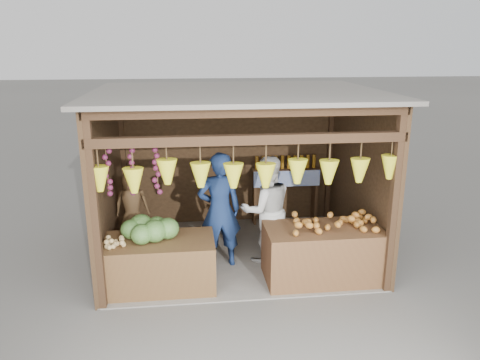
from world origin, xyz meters
name	(u,v)px	position (x,y,z in m)	size (l,w,h in m)	color
ground	(238,253)	(0.00, 0.00, 0.00)	(80.00, 80.00, 0.00)	#514F49
stall_structure	(236,156)	(-0.03, -0.04, 1.67)	(4.30, 3.30, 2.66)	slate
back_shelf	(285,179)	(1.05, 1.28, 0.87)	(1.25, 0.32, 1.32)	#382314
counter_left	(160,264)	(-1.21, -0.96, 0.36)	(1.54, 0.85, 0.71)	#52321B
counter_right	(322,254)	(1.12, -1.01, 0.40)	(1.66, 0.85, 0.80)	#4F2E1A
stool	(135,247)	(-1.67, 0.08, 0.17)	(0.35, 0.35, 0.33)	black
man_standing	(220,211)	(-0.32, -0.40, 0.91)	(0.66, 0.43, 1.81)	#14254D
woman_standing	(266,210)	(0.42, -0.31, 0.86)	(0.83, 0.65, 1.71)	silver
vendor_seated	(132,205)	(-1.67, 0.08, 0.89)	(0.54, 0.35, 1.11)	#503820
melon_pile	(151,228)	(-1.31, -0.89, 0.87)	(1.00, 0.50, 0.32)	#1A4311
tanfruit_pile	(115,241)	(-1.77, -1.06, 0.78)	(0.34, 0.40, 0.13)	#AC864F
mango_pile	(330,220)	(1.22, -0.99, 0.91)	(1.40, 0.64, 0.22)	red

